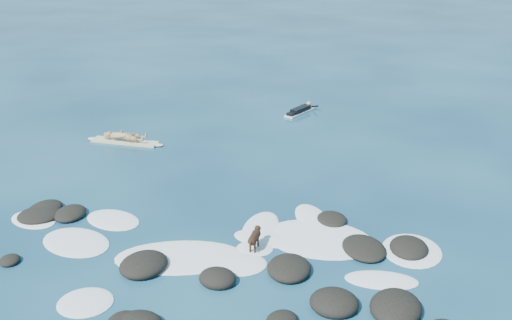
# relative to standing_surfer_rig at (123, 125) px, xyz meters

# --- Properties ---
(ground) EXTENTS (160.00, 160.00, 0.00)m
(ground) POSITION_rel_standing_surfer_rig_xyz_m (5.39, -7.16, -0.81)
(ground) COLOR #0A2642
(ground) RESTS_ON ground
(reef_rocks) EXTENTS (15.14, 7.46, 0.66)m
(reef_rocks) POSITION_rel_standing_surfer_rig_xyz_m (5.82, -9.08, -0.70)
(reef_rocks) COLOR black
(reef_rocks) RESTS_ON ground
(breaking_foam) EXTENTS (13.83, 7.42, 0.12)m
(breaking_foam) POSITION_rel_standing_surfer_rig_xyz_m (6.52, -7.72, -0.80)
(breaking_foam) COLOR white
(breaking_foam) RESTS_ON ground
(standing_surfer_rig) EXTENTS (3.63, 0.87, 2.06)m
(standing_surfer_rig) POSITION_rel_standing_surfer_rig_xyz_m (0.00, 0.00, 0.00)
(standing_surfer_rig) COLOR beige
(standing_surfer_rig) RESTS_ON ground
(paddling_surfer_rig) EXTENTS (1.61, 2.32, 0.42)m
(paddling_surfer_rig) POSITION_rel_standing_surfer_rig_xyz_m (7.17, 5.74, -0.67)
(paddling_surfer_rig) COLOR white
(paddling_surfer_rig) RESTS_ON ground
(dog) EXTENTS (0.32, 1.04, 0.66)m
(dog) POSITION_rel_standing_surfer_rig_xyz_m (7.19, -7.88, -0.38)
(dog) COLOR black
(dog) RESTS_ON ground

